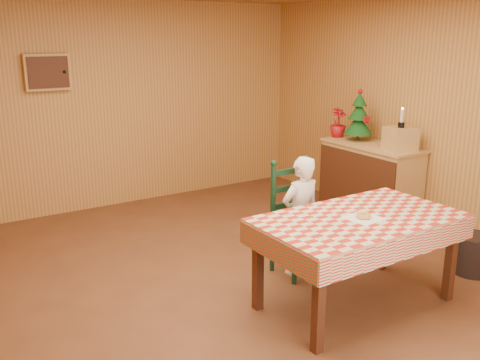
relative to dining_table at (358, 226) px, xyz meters
The scene contains 13 objects.
ground 1.12m from the dining_table, 128.91° to the left, with size 6.00×6.00×0.00m, color brown.
cabin_walls 1.76m from the dining_table, 114.60° to the left, with size 5.10×6.05×2.65m.
dining_table is the anchor object (origin of this frame).
ladder_chair 0.81m from the dining_table, 90.00° to the left, with size 0.44×0.40×1.08m.
seated_child 0.74m from the dining_table, 90.00° to the left, with size 0.41×0.27×1.12m, color white.
napkin 0.10m from the dining_table, 90.00° to the right, with size 0.26×0.26×0.00m, color white.
donut 0.12m from the dining_table, 90.00° to the right, with size 0.12×0.12×0.04m, color gold.
shelf_unit 2.23m from the dining_table, 41.48° to the left, with size 0.54×1.24×0.93m.
crate 2.02m from the dining_table, 32.62° to the left, with size 0.30×0.30×0.25m, color tan.
christmas_tree 2.45m from the dining_table, 45.82° to the left, with size 0.34×0.34×0.62m.
flower_arrangement 2.62m from the dining_table, 51.25° to the left, with size 0.20×0.20×0.36m, color #A10E15.
candle_set 2.06m from the dining_table, 32.62° to the left, with size 0.07×0.07×0.22m.
storage_bin 1.47m from the dining_table, ahead, with size 0.37×0.37×0.37m, color black.
Camera 1 is at (-2.42, -3.57, 2.18)m, focal length 40.00 mm.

